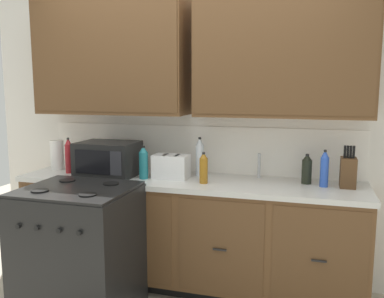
{
  "coord_description": "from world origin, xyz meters",
  "views": [
    {
      "loc": [
        0.94,
        -2.76,
        1.62
      ],
      "look_at": [
        0.05,
        0.27,
        1.15
      ],
      "focal_mm": 38.3,
      "sensor_mm": 36.0,
      "label": 1
    }
  ],
  "objects_px": {
    "knife_block": "(348,172)",
    "microwave": "(108,159)",
    "bottle_teal": "(144,163)",
    "bottle_red": "(69,156)",
    "stove_range": "(80,252)",
    "toaster": "(171,166)",
    "bottle_clear": "(200,157)",
    "bottle_amber": "(204,168)",
    "paper_towel_roll": "(57,155)",
    "bottle_blue": "(324,169)",
    "bottle_dark": "(307,169)"
  },
  "relations": [
    {
      "from": "knife_block",
      "to": "microwave",
      "type": "bearing_deg",
      "value": -176.58
    },
    {
      "from": "bottle_teal",
      "to": "bottle_red",
      "type": "bearing_deg",
      "value": 177.96
    },
    {
      "from": "stove_range",
      "to": "bottle_red",
      "type": "xyz_separation_m",
      "value": [
        -0.43,
        0.58,
        0.58
      ]
    },
    {
      "from": "microwave",
      "to": "toaster",
      "type": "distance_m",
      "value": 0.54
    },
    {
      "from": "bottle_clear",
      "to": "bottle_amber",
      "type": "distance_m",
      "value": 0.27
    },
    {
      "from": "bottle_amber",
      "to": "bottle_clear",
      "type": "bearing_deg",
      "value": 111.78
    },
    {
      "from": "toaster",
      "to": "bottle_clear",
      "type": "bearing_deg",
      "value": 35.76
    },
    {
      "from": "bottle_amber",
      "to": "knife_block",
      "type": "bearing_deg",
      "value": 9.13
    },
    {
      "from": "paper_towel_roll",
      "to": "bottle_clear",
      "type": "xyz_separation_m",
      "value": [
        1.3,
        0.08,
        0.03
      ]
    },
    {
      "from": "paper_towel_roll",
      "to": "bottle_clear",
      "type": "relative_size",
      "value": 0.81
    },
    {
      "from": "toaster",
      "to": "bottle_clear",
      "type": "relative_size",
      "value": 0.87
    },
    {
      "from": "toaster",
      "to": "bottle_teal",
      "type": "bearing_deg",
      "value": -158.58
    },
    {
      "from": "stove_range",
      "to": "paper_towel_roll",
      "type": "xyz_separation_m",
      "value": [
        -0.63,
        0.7,
        0.56
      ]
    },
    {
      "from": "toaster",
      "to": "bottle_clear",
      "type": "height_order",
      "value": "bottle_clear"
    },
    {
      "from": "paper_towel_roll",
      "to": "knife_block",
      "type": "bearing_deg",
      "value": 0.03
    },
    {
      "from": "bottle_blue",
      "to": "bottle_teal",
      "type": "bearing_deg",
      "value": -175.0
    },
    {
      "from": "paper_towel_roll",
      "to": "bottle_dark",
      "type": "distance_m",
      "value": 2.16
    },
    {
      "from": "stove_range",
      "to": "bottle_blue",
      "type": "bearing_deg",
      "value": 22.21
    },
    {
      "from": "stove_range",
      "to": "knife_block",
      "type": "distance_m",
      "value": 2.02
    },
    {
      "from": "stove_range",
      "to": "bottle_blue",
      "type": "xyz_separation_m",
      "value": [
        1.65,
        0.67,
        0.57
      ]
    },
    {
      "from": "microwave",
      "to": "knife_block",
      "type": "relative_size",
      "value": 1.55
    },
    {
      "from": "stove_range",
      "to": "paper_towel_roll",
      "type": "relative_size",
      "value": 3.65
    },
    {
      "from": "stove_range",
      "to": "bottle_red",
      "type": "distance_m",
      "value": 0.93
    },
    {
      "from": "bottle_clear",
      "to": "bottle_amber",
      "type": "relative_size",
      "value": 1.34
    },
    {
      "from": "bottle_amber",
      "to": "toaster",
      "type": "bearing_deg",
      "value": 161.01
    },
    {
      "from": "bottle_red",
      "to": "bottle_clear",
      "type": "distance_m",
      "value": 1.12
    },
    {
      "from": "bottle_teal",
      "to": "bottle_amber",
      "type": "distance_m",
      "value": 0.5
    },
    {
      "from": "bottle_teal",
      "to": "stove_range",
      "type": "bearing_deg",
      "value": -115.76
    },
    {
      "from": "paper_towel_roll",
      "to": "bottle_blue",
      "type": "relative_size",
      "value": 0.95
    },
    {
      "from": "bottle_red",
      "to": "bottle_clear",
      "type": "bearing_deg",
      "value": 10.21
    },
    {
      "from": "microwave",
      "to": "toaster",
      "type": "relative_size",
      "value": 1.71
    },
    {
      "from": "bottle_clear",
      "to": "bottle_amber",
      "type": "height_order",
      "value": "bottle_clear"
    },
    {
      "from": "bottle_blue",
      "to": "microwave",
      "type": "bearing_deg",
      "value": -177.11
    },
    {
      "from": "bottle_clear",
      "to": "bottle_dark",
      "type": "height_order",
      "value": "bottle_clear"
    },
    {
      "from": "knife_block",
      "to": "bottle_clear",
      "type": "relative_size",
      "value": 0.96
    },
    {
      "from": "knife_block",
      "to": "bottle_amber",
      "type": "bearing_deg",
      "value": -170.87
    },
    {
      "from": "knife_block",
      "to": "bottle_dark",
      "type": "relative_size",
      "value": 1.35
    },
    {
      "from": "stove_range",
      "to": "microwave",
      "type": "distance_m",
      "value": 0.82
    },
    {
      "from": "knife_block",
      "to": "bottle_red",
      "type": "bearing_deg",
      "value": -176.9
    },
    {
      "from": "bottle_blue",
      "to": "bottle_dark",
      "type": "relative_size",
      "value": 1.2
    },
    {
      "from": "stove_range",
      "to": "bottle_dark",
      "type": "bearing_deg",
      "value": 25.89
    },
    {
      "from": "stove_range",
      "to": "microwave",
      "type": "bearing_deg",
      "value": 96.52
    },
    {
      "from": "paper_towel_roll",
      "to": "bottle_dark",
      "type": "height_order",
      "value": "paper_towel_roll"
    },
    {
      "from": "toaster",
      "to": "bottle_teal",
      "type": "relative_size",
      "value": 1.05
    },
    {
      "from": "bottle_teal",
      "to": "bottle_dark",
      "type": "xyz_separation_m",
      "value": [
        1.26,
        0.19,
        -0.02
      ]
    },
    {
      "from": "microwave",
      "to": "bottle_blue",
      "type": "height_order",
      "value": "microwave"
    },
    {
      "from": "toaster",
      "to": "paper_towel_roll",
      "type": "xyz_separation_m",
      "value": [
        -1.11,
        0.06,
        0.03
      ]
    },
    {
      "from": "knife_block",
      "to": "toaster",
      "type": "bearing_deg",
      "value": -177.19
    },
    {
      "from": "stove_range",
      "to": "bottle_blue",
      "type": "distance_m",
      "value": 1.87
    },
    {
      "from": "bottle_red",
      "to": "bottle_blue",
      "type": "relative_size",
      "value": 1.1
    }
  ]
}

